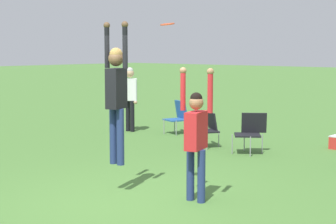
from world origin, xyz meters
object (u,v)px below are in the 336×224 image
Objects in this scene: camping_chair_4 at (208,127)px; camping_chair_5 at (250,130)px; person_jumping at (116,89)px; frisbee at (167,24)px; camping_chair_0 at (178,115)px; person_spectator_near at (130,93)px; person_defending at (196,132)px.

camping_chair_5 reaches higher than camping_chair_4.
person_jumping is at bearing 56.95° from camping_chair_5.
camping_chair_0 is at bearing 128.99° from frisbee.
person_jumping is at bearing 140.12° from camping_chair_0.
person_spectator_near is at bearing 26.69° from person_jumping.
person_spectator_near is (-5.89, 4.43, 0.02)m from person_defending.
camping_chair_5 is at bearing -148.47° from camping_chair_4.
camping_chair_4 is 3.22m from person_spectator_near.
frisbee reaches higher than camping_chair_4.
person_jumping is 1.27× the size of person_spectator_near.
camping_chair_5 is at bearing 104.56° from frisbee.
camping_chair_4 is at bearing -161.54° from person_defending.
camping_chair_0 is 1.50m from person_spectator_near.
frisbee is 4.56m from camping_chair_5.
person_jumping is 6.68m from person_spectator_near.
camping_chair_5 is 0.50× the size of person_spectator_near.
frisbee is 7.11m from person_spectator_near.
camping_chair_4 is at bearing 119.38° from frisbee.
camping_chair_0 reaches higher than camping_chair_5.
person_jumping reaches higher than camping_chair_4.
camping_chair_0 is (-4.64, 5.03, -0.57)m from person_defending.
person_jumping is at bearing -90.00° from person_defending.
camping_chair_4 is 0.92× the size of camping_chair_5.
camping_chair_0 reaches higher than camping_chair_4.
person_defending reaches higher than camping_chair_4.
camping_chair_5 is at bearing -174.77° from person_defending.
person_jumping is at bearing -94.98° from person_spectator_near.
camping_chair_4 is at bearing -37.86° from camping_chair_5.
camping_chair_0 is 3.27m from camping_chair_5.
camping_chair_0 is 0.50× the size of person_spectator_near.
person_spectator_near is at bearing 140.17° from frisbee.
person_jumping is at bearing 141.49° from camping_chair_4.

